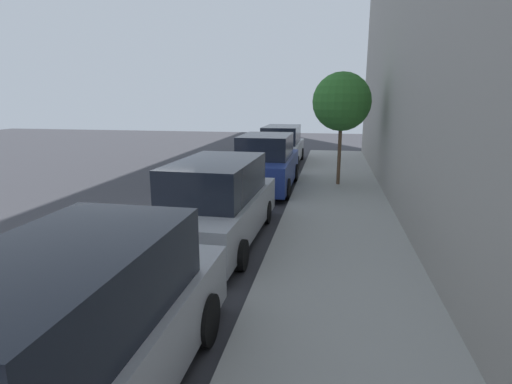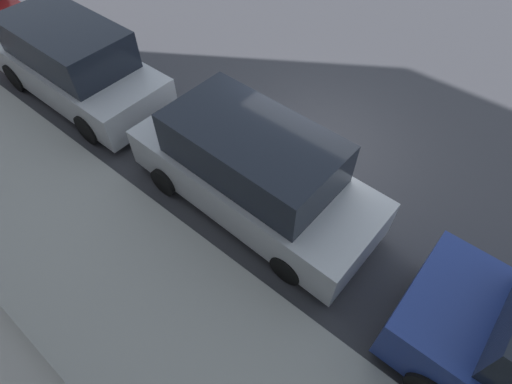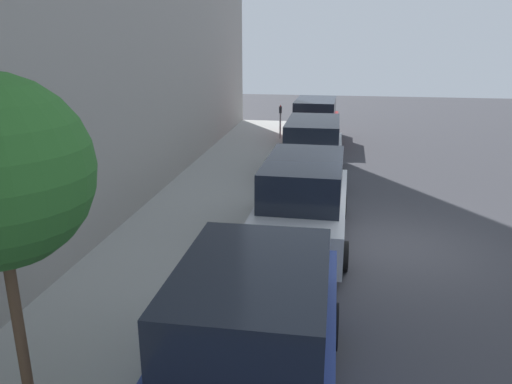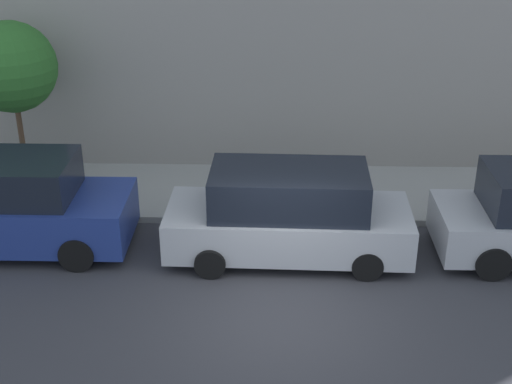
{
  "view_description": "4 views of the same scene",
  "coord_description": "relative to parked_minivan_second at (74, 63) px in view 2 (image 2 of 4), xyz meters",
  "views": [
    {
      "loc": [
        4.72,
        -8.7,
        3.26
      ],
      "look_at": [
        2.95,
        0.72,
        1.0
      ],
      "focal_mm": 28.0,
      "sensor_mm": 36.0,
      "label": 1
    },
    {
      "loc": [
        5.94,
        3.03,
        6.33
      ],
      "look_at": [
        2.6,
        0.27,
        1.0
      ],
      "focal_mm": 28.0,
      "sensor_mm": 36.0,
      "label": 2
    },
    {
      "loc": [
        1.56,
        10.62,
        4.48
      ],
      "look_at": [
        3.32,
        -0.4,
        1.0
      ],
      "focal_mm": 35.0,
      "sensor_mm": 36.0,
      "label": 3
    },
    {
      "loc": [
        -10.56,
        0.17,
        7.46
      ],
      "look_at": [
        3.08,
        0.53,
        1.0
      ],
      "focal_mm": 50.0,
      "sensor_mm": 36.0,
      "label": 4
    }
  ],
  "objects": [
    {
      "name": "sidewalk",
      "position": [
        2.76,
        5.6,
        -0.84
      ],
      "size": [
        3.04,
        32.0,
        0.15
      ],
      "color": "#9E9E99",
      "rests_on": "ground_plane"
    },
    {
      "name": "ground_plane",
      "position": [
        -2.26,
        5.6,
        -0.92
      ],
      "size": [
        60.0,
        60.0,
        0.0
      ],
      "primitive_type": "plane",
      "color": "#38383D"
    },
    {
      "name": "parked_minivan_second",
      "position": [
        0.0,
        0.0,
        0.0
      ],
      "size": [
        2.02,
        4.91,
        1.9
      ],
      "color": "#B7BABF",
      "rests_on": "ground_plane"
    },
    {
      "name": "parked_minivan_third",
      "position": [
        -0.07,
        5.46,
        0.0
      ],
      "size": [
        2.02,
        4.95,
        1.9
      ],
      "color": "#B7BABF",
      "rests_on": "ground_plane"
    }
  ]
}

